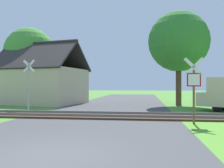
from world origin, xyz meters
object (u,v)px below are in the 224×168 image
Objects in this scene: crossing_sign_far at (28,81)px; tree_left at (29,52)px; tree_right at (179,42)px; stop_sign_near at (194,85)px; house at (41,84)px.

tree_left is (-4.05, 8.44, 3.14)m from crossing_sign_far.
tree_right is at bearing 32.90° from crossing_sign_far.
crossing_sign_far is 0.43× the size of tree_right.
house is (-11.91, 11.00, 0.10)m from stop_sign_near.
stop_sign_near is at bearing -93.76° from tree_right.
house is 1.13× the size of tree_left.
house is at bearing -36.62° from stop_sign_near.
tree_right is 1.05× the size of tree_left.
tree_right is (12.60, -0.59, 3.64)m from house.
tree_left is at bearing 169.80° from tree_right.
tree_right reaches higher than tree_left.
house reaches higher than crossing_sign_far.
stop_sign_near is 0.39× the size of tree_left.
crossing_sign_far is 12.67m from tree_right.
crossing_sign_far is at bearing -62.51° from house.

